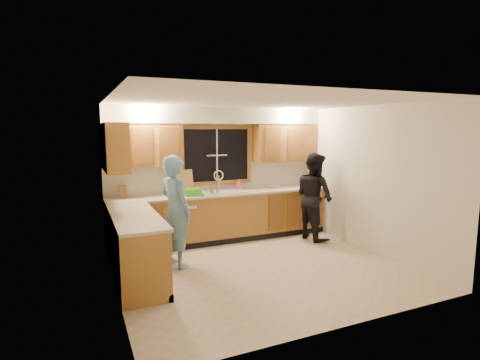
% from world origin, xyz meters
% --- Properties ---
extents(floor, '(4.20, 4.20, 0.00)m').
position_xyz_m(floor, '(0.00, 0.00, 0.00)').
color(floor, '#C4B097').
rests_on(floor, ground).
extents(ceiling, '(4.20, 4.20, 0.00)m').
position_xyz_m(ceiling, '(0.00, 0.00, 2.50)').
color(ceiling, white).
extents(wall_back, '(4.20, 0.00, 4.20)m').
position_xyz_m(wall_back, '(0.00, 1.90, 1.25)').
color(wall_back, silver).
rests_on(wall_back, ground).
extents(wall_left, '(0.00, 3.80, 3.80)m').
position_xyz_m(wall_left, '(-2.10, 0.00, 1.25)').
color(wall_left, silver).
rests_on(wall_left, ground).
extents(wall_right, '(0.00, 3.80, 3.80)m').
position_xyz_m(wall_right, '(2.10, 0.00, 1.25)').
color(wall_right, silver).
rests_on(wall_right, ground).
extents(base_cabinets_back, '(4.20, 0.60, 0.88)m').
position_xyz_m(base_cabinets_back, '(0.00, 1.60, 0.44)').
color(base_cabinets_back, '#AC7431').
rests_on(base_cabinets_back, ground).
extents(base_cabinets_left, '(0.60, 1.90, 0.88)m').
position_xyz_m(base_cabinets_left, '(-1.80, 0.35, 0.44)').
color(base_cabinets_left, '#AC7431').
rests_on(base_cabinets_left, ground).
extents(countertop_back, '(4.20, 0.63, 0.04)m').
position_xyz_m(countertop_back, '(0.00, 1.58, 0.90)').
color(countertop_back, beige).
rests_on(countertop_back, base_cabinets_back).
extents(countertop_left, '(0.63, 1.90, 0.04)m').
position_xyz_m(countertop_left, '(-1.79, 0.35, 0.90)').
color(countertop_left, beige).
rests_on(countertop_left, base_cabinets_left).
extents(upper_cabinets_left, '(1.35, 0.33, 0.75)m').
position_xyz_m(upper_cabinets_left, '(-1.43, 1.73, 1.83)').
color(upper_cabinets_left, '#AC7431').
rests_on(upper_cabinets_left, wall_back).
extents(upper_cabinets_right, '(1.35, 0.33, 0.75)m').
position_xyz_m(upper_cabinets_right, '(1.43, 1.73, 1.83)').
color(upper_cabinets_right, '#AC7431').
rests_on(upper_cabinets_right, wall_back).
extents(upper_cabinets_return, '(0.33, 0.90, 0.75)m').
position_xyz_m(upper_cabinets_return, '(-1.94, 1.12, 1.83)').
color(upper_cabinets_return, '#AC7431').
rests_on(upper_cabinets_return, wall_left).
extents(soffit, '(4.20, 0.35, 0.30)m').
position_xyz_m(soffit, '(0.00, 1.72, 2.35)').
color(soffit, silver).
rests_on(soffit, wall_back).
extents(window_frame, '(1.44, 0.03, 1.14)m').
position_xyz_m(window_frame, '(0.00, 1.89, 1.60)').
color(window_frame, black).
rests_on(window_frame, wall_back).
extents(sink, '(0.86, 0.52, 0.57)m').
position_xyz_m(sink, '(0.00, 1.60, 0.86)').
color(sink, white).
rests_on(sink, countertop_back).
extents(dishwasher, '(0.60, 0.56, 0.82)m').
position_xyz_m(dishwasher, '(-0.85, 1.59, 0.41)').
color(dishwasher, silver).
rests_on(dishwasher, floor).
extents(stove, '(0.58, 0.75, 0.90)m').
position_xyz_m(stove, '(-1.80, -0.22, 0.45)').
color(stove, silver).
rests_on(stove, floor).
extents(man, '(0.60, 0.73, 1.72)m').
position_xyz_m(man, '(-1.15, 0.60, 0.86)').
color(man, '#689DC5').
rests_on(man, floor).
extents(woman, '(0.69, 0.85, 1.66)m').
position_xyz_m(woman, '(1.64, 0.98, 0.83)').
color(woman, black).
rests_on(woman, floor).
extents(knife_block, '(0.12, 0.10, 0.22)m').
position_xyz_m(knife_block, '(-1.79, 1.75, 1.03)').
color(knife_block, brown).
rests_on(knife_block, countertop_back).
extents(cutting_board, '(0.34, 0.16, 0.43)m').
position_xyz_m(cutting_board, '(-0.66, 1.82, 1.14)').
color(cutting_board, tan).
rests_on(cutting_board, countertop_back).
extents(dish_crate, '(0.31, 0.30, 0.13)m').
position_xyz_m(dish_crate, '(-0.61, 1.49, 0.98)').
color(dish_crate, green).
rests_on(dish_crate, countertop_back).
extents(soap_bottle, '(0.12, 0.12, 0.21)m').
position_xyz_m(soap_bottle, '(0.42, 1.77, 1.02)').
color(soap_bottle, '#F05B86').
rests_on(soap_bottle, countertop_back).
extents(bowl, '(0.27, 0.27, 0.05)m').
position_xyz_m(bowl, '(1.15, 1.68, 0.95)').
color(bowl, silver).
rests_on(bowl, countertop_back).
extents(can_left, '(0.08, 0.08, 0.12)m').
position_xyz_m(can_left, '(-0.28, 1.39, 0.98)').
color(can_left, '#BAAF8F').
rests_on(can_left, countertop_back).
extents(can_right, '(0.07, 0.07, 0.12)m').
position_xyz_m(can_right, '(-0.16, 1.41, 0.98)').
color(can_right, '#BAAF8F').
rests_on(can_right, countertop_back).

